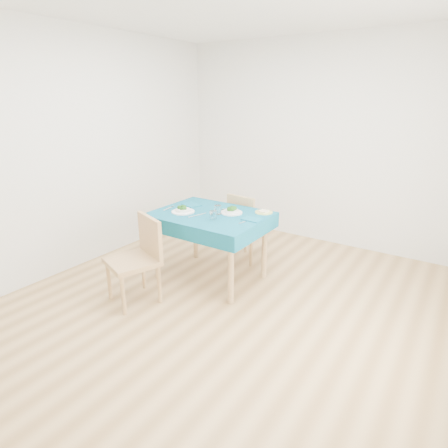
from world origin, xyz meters
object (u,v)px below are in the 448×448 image
Objects in this scene: chair_far at (249,223)px; table at (211,246)px; bowl_far at (232,210)px; chair_near at (131,249)px; bowl_near at (183,209)px; side_plate at (264,212)px.

table is at bearing 88.26° from chair_far.
table is at bearing -142.55° from bowl_far.
chair_near reaches higher than chair_far.
side_plate is at bearing 32.74° from bowl_near.
table is 0.47m from bowl_far.
chair_near is at bearing 80.11° from chair_far.
bowl_near is at bearing -149.84° from bowl_far.
bowl_near reaches higher than table.
bowl_far is (0.18, 0.14, 0.41)m from table.
bowl_far reaches higher than side_plate.
chair_far reaches higher than bowl_near.
chair_far is (0.43, 1.51, -0.08)m from chair_near.
side_plate is at bearing 76.13° from chair_near.
bowl_far is at bearing 37.45° from table.
bowl_far is 1.22× the size of side_plate.
side_plate reaches higher than table.
bowl_near is at bearing 71.43° from chair_far.
chair_near is 4.50× the size of bowl_near.
chair_near is 1.44m from side_plate.
chair_far reaches higher than side_plate.
bowl_far is at bearing -143.37° from side_plate.
table is 1.05× the size of chair_near.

